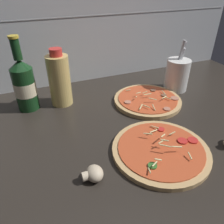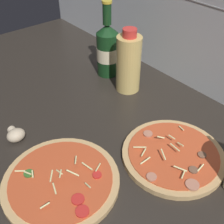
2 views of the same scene
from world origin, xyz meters
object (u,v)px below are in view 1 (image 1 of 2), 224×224
object	(u,v)px
pizza_far	(148,100)
beer_bottle	(24,84)
oil_bottle	(59,80)
utensil_crock	(177,74)
mushroom_left	(94,174)
pizza_near	(161,150)

from	to	relation	value
pizza_far	beer_bottle	distance (cm)	45.22
oil_bottle	utensil_crock	bearing A→B (deg)	-8.09
pizza_far	mushroom_left	bearing A→B (deg)	-138.53
mushroom_left	pizza_near	bearing A→B (deg)	4.91
utensil_crock	beer_bottle	bearing A→B (deg)	172.50
pizza_near	oil_bottle	bearing A→B (deg)	117.08
oil_bottle	pizza_far	bearing A→B (deg)	-21.68
beer_bottle	mushroom_left	distance (cm)	42.91
pizza_near	pizza_far	xyz separation A→B (cm)	(11.02, 25.76, 0.07)
beer_bottle	oil_bottle	world-z (taller)	beer_bottle
pizza_near	pizza_far	bearing A→B (deg)	66.83
utensil_crock	pizza_near	bearing A→B (deg)	-131.65
pizza_far	utensil_crock	size ratio (longest dim) A/B	1.24
utensil_crock	oil_bottle	bearing A→B (deg)	171.91
pizza_near	beer_bottle	xyz separation A→B (cm)	(-31.36, 38.93, 8.71)
mushroom_left	utensil_crock	world-z (taller)	utensil_crock
pizza_near	utensil_crock	world-z (taller)	utensil_crock
beer_bottle	utensil_crock	size ratio (longest dim) A/B	1.26
pizza_far	oil_bottle	distance (cm)	33.83
pizza_near	utensil_crock	bearing A→B (deg)	48.35
mushroom_left	beer_bottle	bearing A→B (deg)	105.53
beer_bottle	pizza_near	bearing A→B (deg)	-51.14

